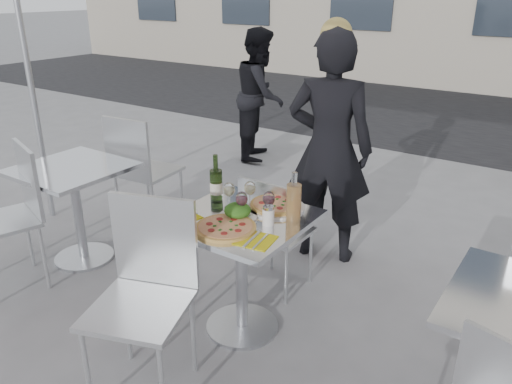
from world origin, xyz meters
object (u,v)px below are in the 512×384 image
Objects in this scene: pizza_far at (276,205)px; wineglass_white_a at (229,190)px; wineglass_white_b at (250,189)px; woman_diner at (330,149)px; pizza_near at (226,228)px; side_chair_lfar at (139,164)px; wineglass_red_a at (242,200)px; salad_plate at (238,212)px; chair_far at (272,226)px; chair_near at (146,281)px; wine_bottle at (216,184)px; side_table_left at (75,194)px; sugar_shaker at (268,215)px; napkin_left at (181,217)px; side_chair_lnear at (14,206)px; napkin_right at (256,240)px; pedestrian_a at (260,95)px; carafe at (294,203)px; main_table at (241,250)px; wineglass_red_b at (269,200)px.

pizza_far is 2.14× the size of wineglass_white_a.
wineglass_white_a is 1.00× the size of wineglass_white_b.
pizza_near is (0.04, -1.28, -0.09)m from woman_diner.
pizza_near is at bearing -78.26° from wineglass_white_b.
wineglass_red_a is at bearing 151.67° from side_chair_lfar.
pizza_near is at bearing -77.94° from salad_plate.
wineglass_white_b reaches higher than chair_far.
chair_near is 0.74m from wine_bottle.
side_table_left is 1.62m from pizza_far.
woman_diner reaches higher than chair_near.
pizza_far is at bearing 25.63° from wineglass_white_b.
chair_near is at bearing -118.41° from sugar_shaker.
sugar_shaker is (0.08, -0.21, 0.04)m from pizza_far.
sugar_shaker is at bearing 34.19° from napkin_left.
side_chair_lfar is 1.06m from side_chair_lnear.
pizza_far is (0.17, -0.22, 0.27)m from chair_far.
napkin_right is (0.05, -0.19, -0.05)m from sugar_shaker.
wineglass_white_a is at bearing 68.64° from chair_near.
wineglass_red_a is at bearing 101.37° from chair_far.
wine_bottle is 1.42× the size of napkin_left.
wineglass_white_b is (0.20, 0.06, -0.00)m from wine_bottle.
pedestrian_a is 3.24m from pizza_far.
salad_plate reaches higher than napkin_left.
chair_far is 0.53m from wineglass_white_a.
carafe is at bearing 158.03° from side_chair_lfar.
wineglass_red_a is (-0.01, 0.17, 0.10)m from pizza_near.
main_table is at bearing 152.93° from wineglass_red_a.
napkin_left is (-0.03, -0.29, -0.11)m from wine_bottle.
wine_bottle reaches higher than wineglass_red_b.
sugar_shaker is at bearing 95.53° from napkin_right.
sugar_shaker is 0.20m from napkin_right.
napkin_right is (0.23, -0.17, -0.03)m from salad_plate.
woman_diner reaches higher than wineglass_white_a.
pizza_far is 1.16× the size of carafe.
sugar_shaker is at bearing 120.87° from chair_far.
side_chair_lnear is at bearing -99.55° from side_table_left.
side_chair_lnear is at bearing -163.47° from wineglass_red_b.
chair_near is at bearing -105.15° from wineglass_red_a.
pedestrian_a is 9.72× the size of wineglass_white_a.
woman_diner is at bearing 96.85° from pizza_far.
pedestrian_a is at bearing 120.67° from wineglass_white_a.
side_table_left is 1.41m from wineglass_white_a.
woman_diner is 1.32m from napkin_right.
wineglass_red_b is at bearing 155.86° from side_chair_lfar.
main_table is 0.35m from wineglass_white_a.
side_chair_lnear reaches higher than wineglass_red_b.
pizza_near is 1.12× the size of carafe.
wineglass_white_a is at bearing 71.40° from napkin_left.
sugar_shaker reaches higher than main_table.
wineglass_red_a is at bearing 55.17° from chair_near.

